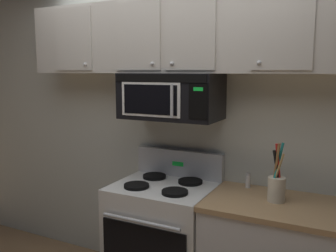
{
  "coord_description": "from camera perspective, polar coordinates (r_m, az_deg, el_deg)",
  "views": [
    {
      "loc": [
        1.25,
        -1.99,
        1.77
      ],
      "look_at": [
        0.0,
        0.49,
        1.35
      ],
      "focal_mm": 39.21,
      "sensor_mm": 36.0,
      "label": 1
    }
  ],
  "objects": [
    {
      "name": "utensil_crock_cream",
      "position": [
        2.59,
        16.53,
        -8.88
      ],
      "size": [
        0.12,
        0.12,
        0.4
      ],
      "color": "beige",
      "rests_on": "counter_segment"
    },
    {
      "name": "salt_shaker",
      "position": [
        2.84,
        12.34,
        -8.26
      ],
      "size": [
        0.04,
        0.04,
        0.11
      ],
      "color": "white",
      "rests_on": "counter_segment"
    },
    {
      "name": "back_wall",
      "position": [
        3.07,
        2.52,
        0.75
      ],
      "size": [
        5.2,
        0.1,
        2.7
      ],
      "primitive_type": "cube",
      "color": "silver",
      "rests_on": "ground_plane"
    },
    {
      "name": "over_range_microwave",
      "position": [
        2.83,
        0.46,
        4.66
      ],
      "size": [
        0.76,
        0.43,
        0.35
      ],
      "color": "black"
    },
    {
      "name": "upper_cabinets",
      "position": [
        2.86,
        0.76,
        13.73
      ],
      "size": [
        2.5,
        0.36,
        0.55
      ],
      "color": "#BCB7AD"
    },
    {
      "name": "stove_range",
      "position": [
        3.01,
        -0.59,
        -17.02
      ],
      "size": [
        0.76,
        0.69,
        1.12
      ],
      "color": "white",
      "rests_on": "ground_plane"
    }
  ]
}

